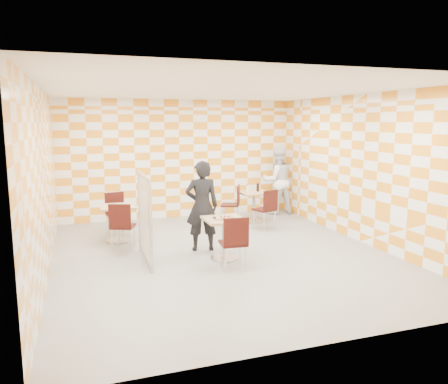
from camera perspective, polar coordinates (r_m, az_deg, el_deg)
name	(u,v)px	position (r m, az deg, el deg)	size (l,w,h in m)	color
room_shell	(213,172)	(8.38, -1.39, 2.68)	(7.00, 7.00, 7.00)	gray
main_table	(224,231)	(7.82, 0.03, -5.18)	(0.70, 0.70, 0.75)	tan
second_table	(254,202)	(10.72, 3.95, -1.27)	(0.70, 0.70, 0.75)	tan
empty_table	(118,217)	(9.22, -13.66, -3.23)	(0.70, 0.70, 0.75)	tan
chair_main_front	(234,239)	(7.18, 1.38, -6.19)	(0.46, 0.46, 0.92)	black
chair_second_front	(267,206)	(9.99, 5.66, -1.86)	(0.54, 0.55, 0.92)	black
chair_second_side	(234,201)	(10.58, 1.32, -1.20)	(0.57, 0.56, 0.92)	black
chair_empty_near	(122,223)	(8.55, -13.23, -3.93)	(0.55, 0.55, 0.92)	black
chair_empty_far	(116,210)	(9.80, -13.90, -2.30)	(0.50, 0.51, 0.92)	black
partition	(145,218)	(7.76, -10.31, -3.30)	(0.08, 1.38, 1.55)	white
man_dark	(202,206)	(8.31, -2.90, -1.83)	(0.63, 0.41, 1.73)	black
man_white	(277,180)	(11.70, 6.99, 1.51)	(0.88, 0.68, 1.81)	white
pizza_on_foil	(225,218)	(7.74, 0.07, -3.36)	(0.40, 0.40, 0.04)	silver
sport_bottle	(247,188)	(10.66, 3.09, 0.47)	(0.06, 0.06, 0.20)	white
soda_bottle	(258,187)	(10.76, 4.44, 0.62)	(0.07, 0.07, 0.23)	black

